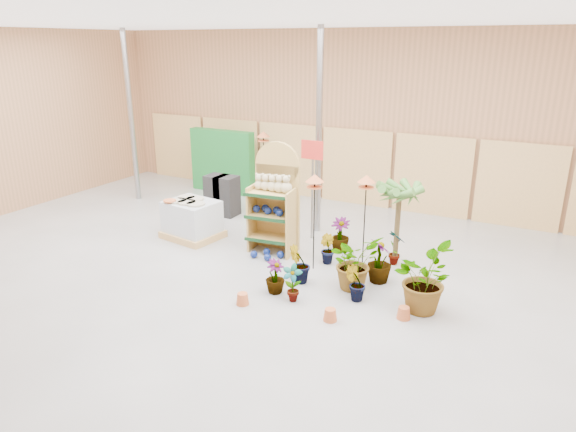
% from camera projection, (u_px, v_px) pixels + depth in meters
% --- Properties ---
extents(room, '(15.20, 12.10, 4.70)m').
position_uv_depth(room, '(257.00, 158.00, 9.04)').
color(room, gray).
rests_on(room, ground).
extents(display_shelf, '(1.02, 0.71, 2.27)m').
position_uv_depth(display_shelf, '(275.00, 202.00, 10.52)').
color(display_shelf, '#B38F4A').
rests_on(display_shelf, ground).
extents(teddy_bears, '(0.85, 0.23, 0.37)m').
position_uv_depth(teddy_bears, '(274.00, 185.00, 10.29)').
color(teddy_bears, '#CBBC8F').
rests_on(teddy_bears, display_shelf).
extents(gazing_balls_shelf, '(0.84, 0.29, 0.16)m').
position_uv_depth(gazing_balls_shelf, '(272.00, 210.00, 10.46)').
color(gazing_balls_shelf, navy).
rests_on(gazing_balls_shelf, display_shelf).
extents(gazing_balls_floor, '(0.63, 0.39, 0.15)m').
position_uv_depth(gazing_balls_floor, '(267.00, 255.00, 10.36)').
color(gazing_balls_floor, navy).
rests_on(gazing_balls_floor, ground).
extents(pallet_stack, '(1.31, 1.15, 0.88)m').
position_uv_depth(pallet_stack, '(192.00, 219.00, 11.36)').
color(pallet_stack, tan).
rests_on(pallet_stack, ground).
extents(charcoal_planters, '(0.80, 0.50, 1.00)m').
position_uv_depth(charcoal_planters, '(222.00, 195.00, 12.89)').
color(charcoal_planters, black).
rests_on(charcoal_planters, ground).
extents(trellis_stock, '(2.00, 0.30, 1.80)m').
position_uv_depth(trellis_stock, '(223.00, 161.00, 14.73)').
color(trellis_stock, '#186D2A').
rests_on(trellis_stock, ground).
extents(offer_sign, '(0.50, 0.08, 2.20)m').
position_uv_depth(offer_sign, '(312.00, 170.00, 10.93)').
color(offer_sign, gray).
rests_on(offer_sign, ground).
extents(bird_table_front, '(0.34, 0.34, 1.87)m').
position_uv_depth(bird_table_front, '(315.00, 181.00, 9.35)').
color(bird_table_front, black).
rests_on(bird_table_front, ground).
extents(bird_table_right, '(0.34, 0.34, 1.79)m').
position_uv_depth(bird_table_right, '(366.00, 182.00, 9.65)').
color(bird_table_right, black).
rests_on(bird_table_right, ground).
extents(bird_table_back, '(0.34, 0.34, 2.01)m').
position_uv_depth(bird_table_back, '(263.00, 137.00, 13.04)').
color(bird_table_back, black).
rests_on(bird_table_back, ground).
extents(palm, '(0.70, 0.70, 1.76)m').
position_uv_depth(palm, '(400.00, 191.00, 9.61)').
color(palm, brown).
rests_on(palm, ground).
extents(potted_plant_1, '(0.48, 0.51, 0.73)m').
position_uv_depth(potted_plant_1, '(299.00, 264.00, 9.20)').
color(potted_plant_1, '#457C30').
rests_on(potted_plant_1, ground).
extents(potted_plant_2, '(1.10, 1.15, 0.99)m').
position_uv_depth(potted_plant_2, '(354.00, 262.00, 8.99)').
color(potted_plant_2, '#457C30').
rests_on(potted_plant_2, ground).
extents(potted_plant_3, '(0.64, 0.64, 0.81)m').
position_uv_depth(potted_plant_3, '(380.00, 261.00, 9.24)').
color(potted_plant_3, '#457C30').
rests_on(potted_plant_3, ground).
extents(potted_plant_4, '(0.46, 0.43, 0.72)m').
position_uv_depth(potted_plant_4, '(395.00, 247.00, 9.98)').
color(potted_plant_4, '#457C30').
rests_on(potted_plant_4, ground).
extents(potted_plant_5, '(0.41, 0.39, 0.58)m').
position_uv_depth(potted_plant_5, '(327.00, 249.00, 10.08)').
color(potted_plant_5, '#457C30').
rests_on(potted_plant_5, ground).
extents(potted_plant_7, '(0.42, 0.42, 0.60)m').
position_uv_depth(potted_plant_7, '(275.00, 277.00, 8.87)').
color(potted_plant_7, '#457C30').
rests_on(potted_plant_7, ground).
extents(potted_plant_8, '(0.38, 0.29, 0.66)m').
position_uv_depth(potted_plant_8, '(292.00, 283.00, 8.56)').
color(potted_plant_8, '#457C30').
rests_on(potted_plant_8, ground).
extents(potted_plant_9, '(0.44, 0.41, 0.62)m').
position_uv_depth(potted_plant_9, '(355.00, 284.00, 8.58)').
color(potted_plant_9, '#457C30').
rests_on(potted_plant_9, ground).
extents(potted_plant_10, '(1.07, 1.17, 1.12)m').
position_uv_depth(potted_plant_10, '(422.00, 278.00, 8.22)').
color(potted_plant_10, '#457C30').
rests_on(potted_plant_10, ground).
extents(potted_plant_11, '(0.46, 0.46, 0.71)m').
position_uv_depth(potted_plant_11, '(340.00, 235.00, 10.65)').
color(potted_plant_11, '#457C30').
rests_on(potted_plant_11, ground).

